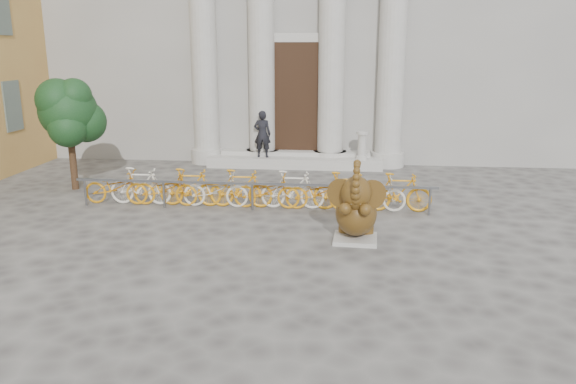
# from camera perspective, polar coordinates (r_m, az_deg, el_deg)

# --- Properties ---
(ground) EXTENTS (80.00, 80.00, 0.00)m
(ground) POSITION_cam_1_polar(r_m,az_deg,el_deg) (10.65, -3.80, -7.89)
(ground) COLOR #474442
(ground) RESTS_ON ground
(entrance_steps) EXTENTS (6.00, 1.20, 0.36)m
(entrance_steps) POSITION_cam_1_polar(r_m,az_deg,el_deg) (19.56, 0.71, 3.13)
(entrance_steps) COLOR #A8A59E
(entrance_steps) RESTS_ON ground
(elephant_statue) EXTENTS (1.23, 1.38, 1.84)m
(elephant_statue) POSITION_cam_1_polar(r_m,az_deg,el_deg) (11.98, 6.93, -1.99)
(elephant_statue) COLOR #A8A59E
(elephant_statue) RESTS_ON ground
(bike_rack) EXTENTS (9.26, 0.53, 1.00)m
(bike_rack) POSITION_cam_1_polar(r_m,az_deg,el_deg) (14.50, -3.55, 0.33)
(bike_rack) COLOR slate
(bike_rack) RESTS_ON ground
(tree) EXTENTS (1.85, 1.69, 3.21)m
(tree) POSITION_cam_1_polar(r_m,az_deg,el_deg) (17.21, -21.36, 7.52)
(tree) COLOR #332114
(tree) RESTS_ON ground
(pedestrian) EXTENTS (0.59, 0.39, 1.60)m
(pedestrian) POSITION_cam_1_polar(r_m,az_deg,el_deg) (19.26, -2.62, 5.90)
(pedestrian) COLOR black
(pedestrian) RESTS_ON entrance_steps
(balustrade_post) EXTENTS (0.38, 0.38, 0.94)m
(balustrade_post) POSITION_cam_1_polar(r_m,az_deg,el_deg) (19.09, 7.51, 4.60)
(balustrade_post) COLOR #A8A59E
(balustrade_post) RESTS_ON entrance_steps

